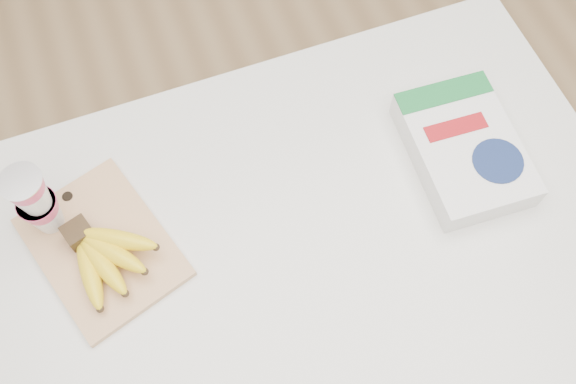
% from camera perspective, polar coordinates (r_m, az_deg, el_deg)
% --- Properties ---
extents(room, '(4.00, 4.00, 4.00)m').
position_cam_1_polar(room, '(0.83, 1.06, 4.09)').
color(room, tan).
rests_on(room, ground).
extents(table, '(1.28, 0.86, 0.96)m').
position_cam_1_polar(table, '(1.64, 0.54, -11.30)').
color(table, silver).
rests_on(table, ground).
extents(cutting_board, '(0.29, 0.35, 0.01)m').
position_cam_1_polar(cutting_board, '(1.22, -16.17, -4.71)').
color(cutting_board, tan).
rests_on(cutting_board, table).
extents(bananas, '(0.17, 0.18, 0.06)m').
position_cam_1_polar(bananas, '(1.18, -16.12, -5.38)').
color(bananas, '#382816').
rests_on(bananas, cutting_board).
extents(yogurt_stack, '(0.08, 0.08, 0.17)m').
position_cam_1_polar(yogurt_stack, '(1.18, -21.55, -0.76)').
color(yogurt_stack, white).
rests_on(yogurt_stack, cutting_board).
extents(cereal_box, '(0.21, 0.29, 0.06)m').
position_cam_1_polar(cereal_box, '(1.28, 15.38, 3.71)').
color(cereal_box, white).
rests_on(cereal_box, table).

